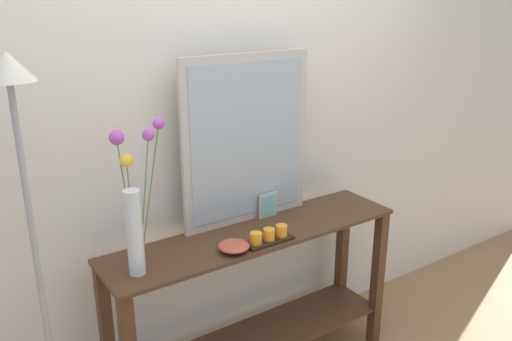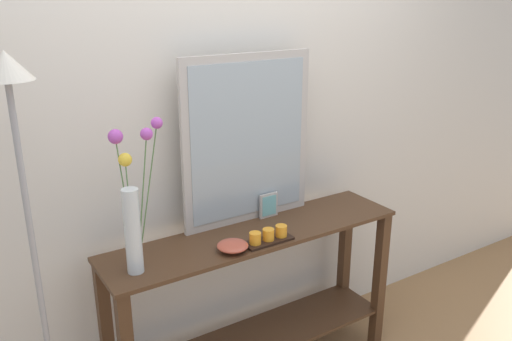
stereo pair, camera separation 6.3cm
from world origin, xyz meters
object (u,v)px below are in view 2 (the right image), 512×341
picture_frame_small (269,205)px  decorative_bowl (233,246)px  tall_vase_left (132,208)px  console_table (256,290)px  candle_tray (268,237)px  mirror_leaning (248,140)px  floor_lamp (28,213)px

picture_frame_small → decorative_bowl: picture_frame_small is taller
tall_vase_left → decorative_bowl: 0.51m
console_table → tall_vase_left: tall_vase_left is taller
candle_tray → mirror_leaning: bearing=78.1°
picture_frame_small → mirror_leaning: bearing=163.0°
console_table → decorative_bowl: bearing=-151.2°
decorative_bowl → candle_tray: bearing=-4.4°
console_table → picture_frame_small: size_ratio=11.85×
console_table → candle_tray: (-0.01, -0.12, 0.36)m
tall_vase_left → candle_tray: tall_vase_left is taller
tall_vase_left → floor_lamp: 0.41m
tall_vase_left → floor_lamp: floor_lamp is taller
console_table → picture_frame_small: bearing=38.0°
console_table → tall_vase_left: (-0.63, -0.04, 0.61)m
mirror_leaning → tall_vase_left: mirror_leaning is taller
picture_frame_small → floor_lamp: size_ratio=0.07×
console_table → mirror_leaning: (0.05, 0.16, 0.76)m
mirror_leaning → decorative_bowl: bearing=-133.1°
picture_frame_small → floor_lamp: bearing=-171.4°
mirror_leaning → candle_tray: bearing=-101.9°
floor_lamp → tall_vase_left: bearing=2.5°
candle_tray → floor_lamp: (-1.02, 0.07, 0.34)m
tall_vase_left → mirror_leaning: bearing=16.0°
console_table → picture_frame_small: picture_frame_small is taller
console_table → decorative_bowl: 0.42m
console_table → decorative_bowl: size_ratio=10.67×
console_table → candle_tray: bearing=-93.7°
candle_tray → decorative_bowl: 0.19m
floor_lamp → mirror_leaning: bearing=11.1°
mirror_leaning → tall_vase_left: bearing=-164.0°
mirror_leaning → picture_frame_small: mirror_leaning is taller
tall_vase_left → decorative_bowl: tall_vase_left is taller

